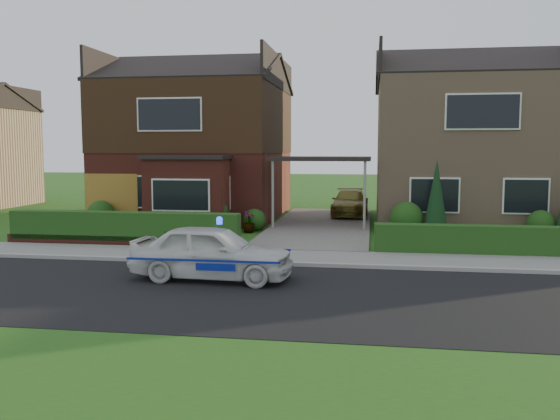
# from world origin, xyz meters

# --- Properties ---
(ground) EXTENTS (120.00, 120.00, 0.00)m
(ground) POSITION_xyz_m (0.00, 0.00, 0.00)
(ground) COLOR #1D4D14
(ground) RESTS_ON ground
(road) EXTENTS (60.00, 6.00, 0.02)m
(road) POSITION_xyz_m (0.00, 0.00, 0.00)
(road) COLOR black
(road) RESTS_ON ground
(kerb) EXTENTS (60.00, 0.16, 0.12)m
(kerb) POSITION_xyz_m (0.00, 3.05, 0.06)
(kerb) COLOR #9E9993
(kerb) RESTS_ON ground
(sidewalk) EXTENTS (60.00, 2.00, 0.10)m
(sidewalk) POSITION_xyz_m (0.00, 4.10, 0.05)
(sidewalk) COLOR slate
(sidewalk) RESTS_ON ground
(grass_verge) EXTENTS (60.00, 4.00, 0.01)m
(grass_verge) POSITION_xyz_m (0.00, -5.00, 0.00)
(grass_verge) COLOR #1D4D14
(grass_verge) RESTS_ON ground
(driveway) EXTENTS (3.80, 12.00, 0.12)m
(driveway) POSITION_xyz_m (0.00, 11.00, 0.06)
(driveway) COLOR #666059
(driveway) RESTS_ON ground
(house_left) EXTENTS (7.50, 9.53, 7.25)m
(house_left) POSITION_xyz_m (-5.78, 13.90, 3.81)
(house_left) COLOR maroon
(house_left) RESTS_ON ground
(house_right) EXTENTS (7.50, 8.06, 7.25)m
(house_right) POSITION_xyz_m (5.80, 13.99, 3.66)
(house_right) COLOR tan
(house_right) RESTS_ON ground
(carport_link) EXTENTS (3.80, 3.00, 2.77)m
(carport_link) POSITION_xyz_m (0.00, 10.95, 2.66)
(carport_link) COLOR black
(carport_link) RESTS_ON ground
(garage_door) EXTENTS (2.20, 0.10, 2.10)m
(garage_door) POSITION_xyz_m (-8.25, 9.96, 1.05)
(garage_door) COLOR brown
(garage_door) RESTS_ON ground
(dwarf_wall) EXTENTS (7.70, 0.25, 0.36)m
(dwarf_wall) POSITION_xyz_m (-5.80, 5.30, 0.18)
(dwarf_wall) COLOR maroon
(dwarf_wall) RESTS_ON ground
(hedge_left) EXTENTS (7.50, 0.55, 0.90)m
(hedge_left) POSITION_xyz_m (-5.80, 5.45, 0.00)
(hedge_left) COLOR #1A3912
(hedge_left) RESTS_ON ground
(hedge_right) EXTENTS (7.50, 0.55, 0.80)m
(hedge_right) POSITION_xyz_m (5.80, 5.35, 0.00)
(hedge_right) COLOR #1A3912
(hedge_right) RESTS_ON ground
(shrub_left_far) EXTENTS (1.08, 1.08, 1.08)m
(shrub_left_far) POSITION_xyz_m (-8.50, 9.50, 0.54)
(shrub_left_far) COLOR #1A3912
(shrub_left_far) RESTS_ON ground
(shrub_left_mid) EXTENTS (1.32, 1.32, 1.32)m
(shrub_left_mid) POSITION_xyz_m (-4.00, 9.30, 0.66)
(shrub_left_mid) COLOR #1A3912
(shrub_left_mid) RESTS_ON ground
(shrub_left_near) EXTENTS (0.84, 0.84, 0.84)m
(shrub_left_near) POSITION_xyz_m (-2.40, 9.60, 0.42)
(shrub_left_near) COLOR #1A3912
(shrub_left_near) RESTS_ON ground
(shrub_right_near) EXTENTS (1.20, 1.20, 1.20)m
(shrub_right_near) POSITION_xyz_m (3.20, 9.40, 0.60)
(shrub_right_near) COLOR #1A3912
(shrub_right_near) RESTS_ON ground
(shrub_right_mid) EXTENTS (0.96, 0.96, 0.96)m
(shrub_right_mid) POSITION_xyz_m (7.80, 9.50, 0.48)
(shrub_right_mid) COLOR #1A3912
(shrub_right_mid) RESTS_ON ground
(conifer_a) EXTENTS (0.90, 0.90, 2.60)m
(conifer_a) POSITION_xyz_m (4.20, 9.20, 1.30)
(conifer_a) COLOR black
(conifer_a) RESTS_ON ground
(police_car) EXTENTS (3.51, 3.90, 1.47)m
(police_car) POSITION_xyz_m (-1.73, 1.20, 0.65)
(police_car) COLOR silver
(police_car) RESTS_ON ground
(driveway_car) EXTENTS (1.59, 3.89, 1.13)m
(driveway_car) POSITION_xyz_m (1.00, 14.40, 0.68)
(driveway_car) COLOR olive
(driveway_car) RESTS_ON driveway
(potted_plant_a) EXTENTS (0.49, 0.38, 0.83)m
(potted_plant_a) POSITION_xyz_m (-7.15, 6.00, 0.42)
(potted_plant_a) COLOR gray
(potted_plant_a) RESTS_ON ground
(potted_plant_b) EXTENTS (0.48, 0.47, 0.68)m
(potted_plant_b) POSITION_xyz_m (-5.67, 7.65, 0.34)
(potted_plant_b) COLOR gray
(potted_plant_b) RESTS_ON ground
(potted_plant_c) EXTENTS (0.59, 0.59, 0.80)m
(potted_plant_c) POSITION_xyz_m (-2.50, 9.00, 0.40)
(potted_plant_c) COLOR gray
(potted_plant_c) RESTS_ON ground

